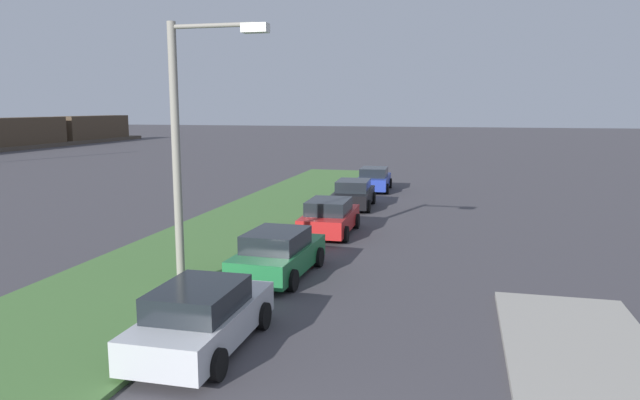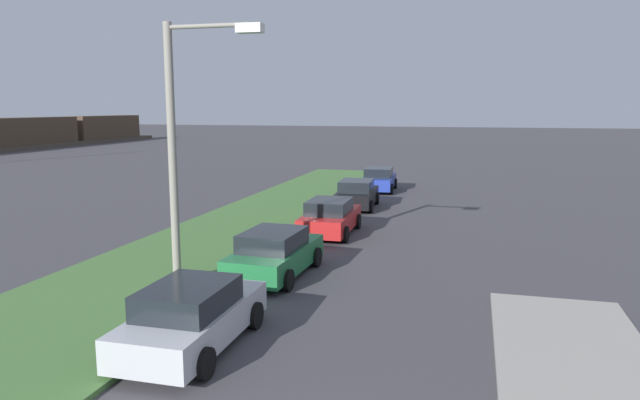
{
  "view_description": "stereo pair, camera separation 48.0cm",
  "coord_description": "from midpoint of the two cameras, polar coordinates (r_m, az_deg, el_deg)",
  "views": [
    {
      "loc": [
        -6.19,
        -1.85,
        5.21
      ],
      "look_at": [
        15.59,
        3.47,
        1.6
      ],
      "focal_mm": 32.56,
      "sensor_mm": 36.0,
      "label": 1
    },
    {
      "loc": [
        -6.07,
        -2.32,
        5.21
      ],
      "look_at": [
        15.59,
        3.47,
        1.6
      ],
      "focal_mm": 32.56,
      "sensor_mm": 36.0,
      "label": 2
    }
  ],
  "objects": [
    {
      "name": "grass_median",
      "position": [
        19.3,
        -15.6,
        -6.69
      ],
      "size": [
        60.0,
        6.0,
        0.12
      ],
      "primitive_type": "cube",
      "color": "#477238",
      "rests_on": "ground"
    },
    {
      "name": "parked_car_silver",
      "position": [
        13.08,
        -12.57,
        -11.2
      ],
      "size": [
        4.31,
        2.04,
        1.47
      ],
      "rotation": [
        0.0,
        0.0,
        0.0
      ],
      "color": "#B2B5BA",
      "rests_on": "ground"
    },
    {
      "name": "streetlight",
      "position": [
        16.63,
        -13.73,
        6.04
      ],
      "size": [
        0.37,
        2.87,
        7.5
      ],
      "color": "gray",
      "rests_on": "ground"
    },
    {
      "name": "parked_car_red",
      "position": [
        23.92,
        0.37,
        -1.7
      ],
      "size": [
        4.33,
        2.07,
        1.47
      ],
      "rotation": [
        0.0,
        0.0,
        0.02
      ],
      "color": "red",
      "rests_on": "ground"
    },
    {
      "name": "parked_car_blue",
      "position": [
        36.53,
        4.97,
        2.03
      ],
      "size": [
        4.38,
        2.18,
        1.47
      ],
      "rotation": [
        0.0,
        0.0,
        0.05
      ],
      "color": "#23389E",
      "rests_on": "ground"
    },
    {
      "name": "parked_car_green",
      "position": [
        18.09,
        -4.89,
        -5.29
      ],
      "size": [
        4.37,
        2.16,
        1.47
      ],
      "rotation": [
        0.0,
        0.0,
        -0.04
      ],
      "color": "#1E6B38",
      "rests_on": "ground"
    },
    {
      "name": "parked_car_black",
      "position": [
        30.24,
        2.86,
        0.58
      ],
      "size": [
        4.39,
        2.19,
        1.47
      ],
      "rotation": [
        0.0,
        0.0,
        0.05
      ],
      "color": "black",
      "rests_on": "ground"
    }
  ]
}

